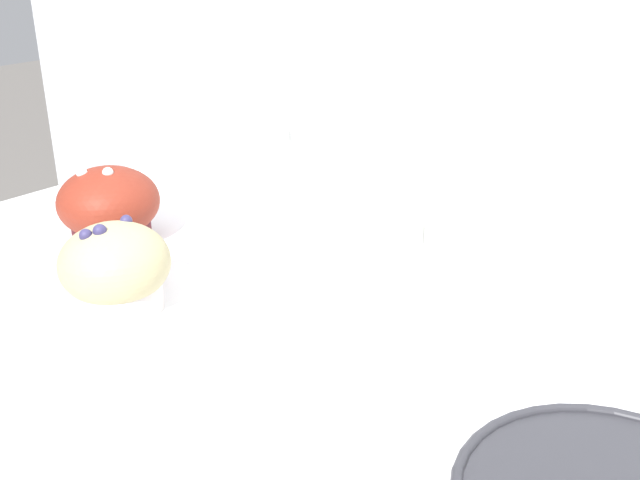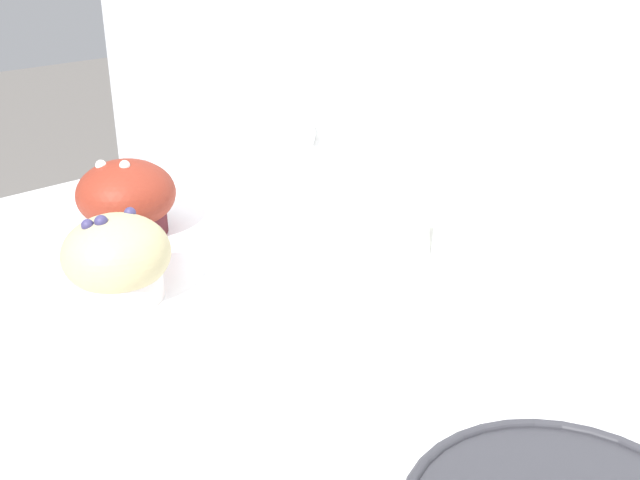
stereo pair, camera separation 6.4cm
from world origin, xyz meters
The scene contains 4 objects.
muffin_front_center centered at (-0.19, -0.18, 0.96)m, with size 0.09×0.09×0.08m.
muffin_back_left centered at (-0.31, -0.10, 0.96)m, with size 0.10×0.10×0.08m.
coffee_cup centered at (-0.32, 0.10, 0.96)m, with size 0.08×0.12×0.09m.
price_card centered at (-0.07, 0.05, 0.95)m, with size 0.06×0.06×0.06m.
Camera 1 is at (0.29, -0.48, 1.22)m, focal length 42.00 mm.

